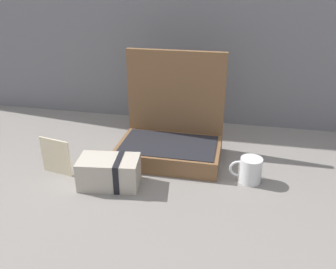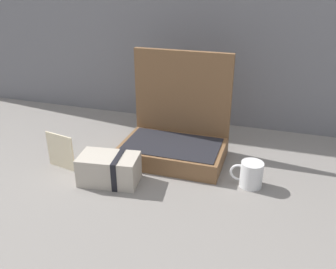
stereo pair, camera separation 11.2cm
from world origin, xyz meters
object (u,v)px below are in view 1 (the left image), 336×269
object	(u,v)px
coffee_mug	(250,170)
info_card_left	(56,157)
cream_toiletry_bag	(110,172)
open_suitcase	(171,134)

from	to	relation	value
coffee_mug	info_card_left	distance (m)	0.72
coffee_mug	info_card_left	xyz separation A→B (m)	(-0.71, -0.09, 0.02)
info_card_left	cream_toiletry_bag	bearing A→B (deg)	2.60
open_suitcase	cream_toiletry_bag	bearing A→B (deg)	-122.22
open_suitcase	coffee_mug	distance (m)	0.35
cream_toiletry_bag	coffee_mug	bearing A→B (deg)	14.51
open_suitcase	coffee_mug	bearing A→B (deg)	-23.84
open_suitcase	info_card_left	distance (m)	0.46
cream_toiletry_bag	coffee_mug	xyz separation A→B (m)	(0.48, 0.13, -0.01)
open_suitcase	coffee_mug	size ratio (longest dim) A/B	3.59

